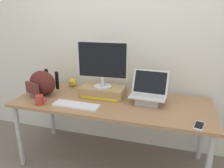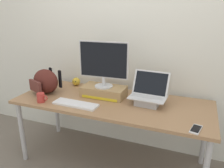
# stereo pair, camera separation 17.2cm
# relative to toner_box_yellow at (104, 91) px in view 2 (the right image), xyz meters

# --- Properties ---
(ground_plane) EXTENTS (20.00, 20.00, 0.00)m
(ground_plane) POSITION_rel_toner_box_yellow_xyz_m (0.13, -0.09, -0.78)
(ground_plane) COLOR #70665B
(back_wall) EXTENTS (7.00, 0.10, 2.60)m
(back_wall) POSITION_rel_toner_box_yellow_xyz_m (0.13, 0.39, 0.52)
(back_wall) COLOR silver
(back_wall) RESTS_ON ground
(desk) EXTENTS (1.96, 0.77, 0.72)m
(desk) POSITION_rel_toner_box_yellow_xyz_m (0.13, -0.09, -0.12)
(desk) COLOR #99704C
(desk) RESTS_ON ground
(toner_box_yellow) EXTENTS (0.46, 0.25, 0.11)m
(toner_box_yellow) POSITION_rel_toner_box_yellow_xyz_m (0.00, 0.00, 0.00)
(toner_box_yellow) COLOR #A88456
(toner_box_yellow) RESTS_ON desk
(desktop_monitor) EXTENTS (0.52, 0.19, 0.48)m
(desktop_monitor) POSITION_rel_toner_box_yellow_xyz_m (0.00, -0.00, 0.31)
(desktop_monitor) COLOR silver
(desktop_monitor) RESTS_ON toner_box_yellow
(open_laptop) EXTENTS (0.36, 0.27, 0.31)m
(open_laptop) POSITION_rel_toner_box_yellow_xyz_m (0.49, -0.03, 0.02)
(open_laptop) COLOR #ADADB2
(open_laptop) RESTS_ON desk
(external_keyboard) EXTENTS (0.45, 0.15, 0.02)m
(external_keyboard) POSITION_rel_toner_box_yellow_xyz_m (-0.16, -0.32, -0.04)
(external_keyboard) COLOR white
(external_keyboard) RESTS_ON desk
(messenger_backpack) EXTENTS (0.39, 0.33, 0.26)m
(messenger_backpack) POSITION_rel_toner_box_yellow_xyz_m (-0.64, -0.13, 0.08)
(messenger_backpack) COLOR #4C1E19
(messenger_backpack) RESTS_ON desk
(coffee_mug) EXTENTS (0.12, 0.08, 0.09)m
(coffee_mug) POSITION_rel_toner_box_yellow_xyz_m (-0.52, -0.38, -0.01)
(coffee_mug) COLOR #B2332D
(coffee_mug) RESTS_ON desk
(cell_phone) EXTENTS (0.10, 0.16, 0.01)m
(cell_phone) POSITION_rel_toner_box_yellow_xyz_m (0.94, -0.39, -0.05)
(cell_phone) COLOR silver
(cell_phone) RESTS_ON desk
(plush_toy) EXTENTS (0.10, 0.10, 0.10)m
(plush_toy) POSITION_rel_toner_box_yellow_xyz_m (-0.45, 0.20, -0.00)
(plush_toy) COLOR gold
(plush_toy) RESTS_ON desk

